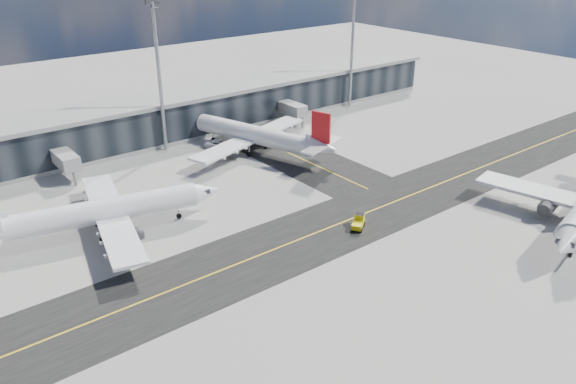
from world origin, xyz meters
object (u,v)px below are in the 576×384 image
at_px(airliner_redtail, 256,135).
at_px(baggage_tug, 359,222).
at_px(airliner_af, 100,212).
at_px(service_van, 219,144).

height_order(airliner_redtail, baggage_tug, airliner_redtail).
distance_m(airliner_af, baggage_tug, 36.86).
distance_m(airliner_af, service_van, 37.42).
relative_size(airliner_af, airliner_redtail, 1.00).
xyz_separation_m(airliner_af, airliner_redtail, (36.13, 13.21, 0.04)).
height_order(airliner_af, airliner_redtail, airliner_redtail).
xyz_separation_m(airliner_redtail, service_van, (-4.54, 6.67, -2.73)).
height_order(airliner_af, baggage_tug, airliner_af).
xyz_separation_m(airliner_af, service_van, (31.59, 19.88, -2.69)).
bearing_deg(airliner_af, service_van, 134.90).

